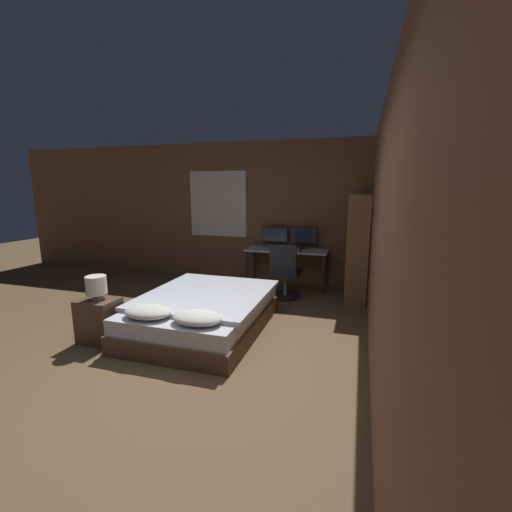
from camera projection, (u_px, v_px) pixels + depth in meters
name	position (u px, v px, depth m)	size (l,w,h in m)	color
ground_plane	(182.00, 381.00, 3.29)	(20.00, 20.00, 0.00)	brown
wall_back	(276.00, 213.00, 6.56)	(12.00, 0.08, 2.70)	brown
wall_side_right	(378.00, 230.00, 3.93)	(0.06, 12.00, 2.70)	brown
bed	(203.00, 312.00, 4.45)	(1.54, 2.05, 0.54)	brown
nightstand	(99.00, 320.00, 4.10)	(0.45, 0.35, 0.53)	brown
bedside_lamp	(96.00, 285.00, 4.01)	(0.23, 0.23, 0.28)	gray
desk	(287.00, 254.00, 6.29)	(1.49, 0.56, 0.72)	beige
monitor_left	(275.00, 235.00, 6.47)	(0.49, 0.16, 0.39)	black
monitor_right	(303.00, 237.00, 6.31)	(0.49, 0.16, 0.39)	black
keyboard	(285.00, 250.00, 6.11)	(0.39, 0.13, 0.02)	black
computer_mouse	(301.00, 251.00, 6.02)	(0.07, 0.05, 0.04)	black
office_chair	(285.00, 276.00, 5.71)	(0.52, 0.52, 0.93)	black
bookshelf	(358.00, 245.00, 5.44)	(0.33, 0.78, 1.72)	brown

